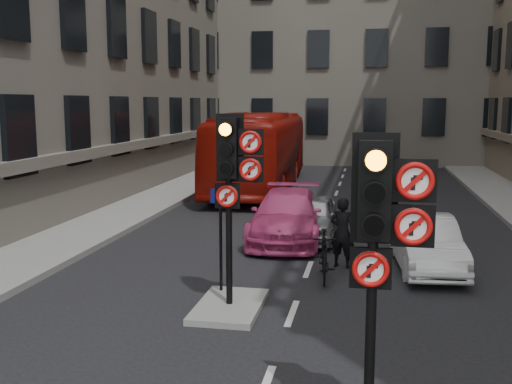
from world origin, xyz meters
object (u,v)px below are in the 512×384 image
(car_white, at_px, (426,243))
(motorcycle, at_px, (324,256))
(info_sign, at_px, (220,225))
(signal_far, at_px, (233,168))
(car_pink, at_px, (287,216))
(signal_near, at_px, (382,223))
(car_silver, at_px, (311,217))
(bus_red, at_px, (260,151))
(motorcyclist, at_px, (342,232))

(car_white, bearing_deg, motorcycle, -155.69)
(motorcycle, relative_size, info_sign, 0.86)
(signal_far, relative_size, car_white, 0.95)
(signal_far, relative_size, car_pink, 0.75)
(signal_far, xyz_separation_m, info_sign, (-0.44, 0.74, -1.23))
(signal_near, distance_m, car_silver, 10.61)
(signal_near, xyz_separation_m, signal_far, (-2.60, 4.00, 0.12))
(car_white, bearing_deg, car_silver, 132.37)
(car_white, bearing_deg, bus_red, 111.68)
(signal_far, relative_size, motorcycle, 1.99)
(car_pink, distance_m, motorcycle, 3.90)
(car_white, distance_m, motorcyclist, 1.96)
(car_pink, distance_m, motorcyclist, 3.09)
(motorcyclist, bearing_deg, car_silver, -54.31)
(motorcycle, distance_m, motorcyclist, 1.17)
(signal_far, bearing_deg, bus_red, 98.49)
(signal_near, distance_m, motorcyclist, 7.61)
(car_pink, distance_m, info_sign, 5.32)
(bus_red, bearing_deg, car_white, -64.88)
(motorcycle, xyz_separation_m, info_sign, (-1.96, -1.56, 0.93))
(car_silver, height_order, bus_red, bus_red)
(bus_red, bearing_deg, info_sign, -84.53)
(signal_near, height_order, motorcyclist, signal_near)
(signal_far, xyz_separation_m, motorcyclist, (1.88, 3.37, -1.86))
(car_silver, xyz_separation_m, motorcycle, (0.66, -3.99, -0.08))
(signal_far, bearing_deg, signal_near, -56.98)
(motorcyclist, distance_m, info_sign, 3.56)
(car_white, xyz_separation_m, motorcyclist, (-1.94, -0.22, 0.22))
(car_pink, xyz_separation_m, motorcyclist, (1.67, -2.59, 0.15))
(car_white, relative_size, motorcyclist, 2.24)
(signal_far, distance_m, bus_red, 15.93)
(bus_red, xyz_separation_m, info_sign, (1.91, -14.99, -0.24))
(car_silver, relative_size, info_sign, 1.74)
(motorcycle, xyz_separation_m, motorcyclist, (0.35, 1.08, 0.30))
(motorcyclist, bearing_deg, bus_red, -54.57)
(signal_far, distance_m, car_white, 5.64)
(motorcycle, bearing_deg, car_pink, 104.40)
(signal_near, height_order, bus_red, signal_near)
(motorcycle, bearing_deg, bus_red, 100.71)
(car_white, distance_m, info_sign, 5.19)
(car_silver, xyz_separation_m, bus_red, (-3.21, 9.44, 1.09))
(car_silver, relative_size, motorcyclist, 2.15)
(car_silver, bearing_deg, car_white, -41.73)
(signal_near, distance_m, car_white, 7.94)
(info_sign, bearing_deg, car_silver, 68.68)
(car_pink, bearing_deg, signal_far, -94.70)
(signal_near, height_order, motorcycle, signal_near)
(signal_near, bearing_deg, car_pink, 103.50)
(car_silver, height_order, motorcyclist, motorcyclist)
(car_pink, height_order, info_sign, info_sign)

